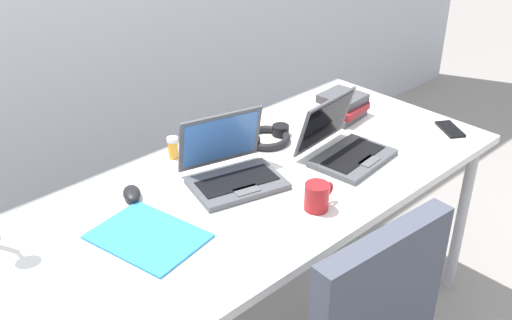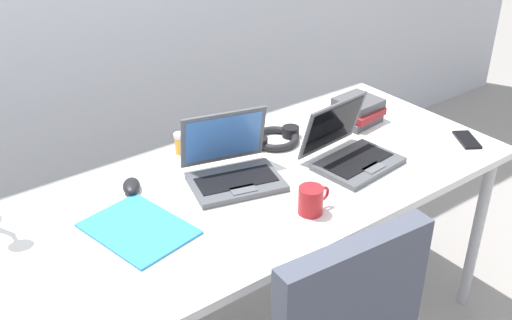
% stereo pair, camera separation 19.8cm
% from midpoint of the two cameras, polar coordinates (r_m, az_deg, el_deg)
% --- Properties ---
extents(desk, '(1.80, 0.80, 0.74)m').
position_cam_midpoint_polar(desk, '(2.05, -2.77, -3.42)').
color(desk, white).
rests_on(desk, ground_plane).
extents(laptop_far_corner, '(0.31, 0.28, 0.21)m').
position_cam_midpoint_polar(laptop_far_corner, '(2.14, 5.69, 1.20)').
color(laptop_far_corner, '#515459').
rests_on(laptop_far_corner, desk).
extents(laptop_near_mouse, '(0.35, 0.32, 0.22)m').
position_cam_midpoint_polar(laptop_near_mouse, '(2.00, -5.09, -0.97)').
color(laptop_near_mouse, '#515459').
rests_on(laptop_near_mouse, desk).
extents(computer_mouse, '(0.09, 0.11, 0.03)m').
position_cam_midpoint_polar(computer_mouse, '(1.98, -14.39, -3.15)').
color(computer_mouse, black).
rests_on(computer_mouse, desk).
extents(cell_phone, '(0.13, 0.15, 0.01)m').
position_cam_midpoint_polar(cell_phone, '(2.43, 15.53, 2.74)').
color(cell_phone, black).
rests_on(cell_phone, desk).
extents(headphones, '(0.21, 0.18, 0.04)m').
position_cam_midpoint_polar(headphones, '(2.26, -1.53, 2.05)').
color(headphones, black).
rests_on(headphones, desk).
extents(pill_bottle, '(0.04, 0.04, 0.08)m').
position_cam_midpoint_polar(pill_bottle, '(2.17, -10.39, 1.10)').
color(pill_bottle, gold).
rests_on(pill_bottle, desk).
extents(book_stack, '(0.20, 0.19, 0.09)m').
position_cam_midpoint_polar(book_stack, '(2.45, 5.81, 4.97)').
color(book_stack, '#4C4C51').
rests_on(book_stack, desk).
extents(paper_folder_back_right, '(0.29, 0.35, 0.01)m').
position_cam_midpoint_polar(paper_folder_back_right, '(1.80, -13.23, -7.10)').
color(paper_folder_back_right, '#338CC6').
rests_on(paper_folder_back_right, desk).
extents(coffee_mug, '(0.11, 0.08, 0.09)m').
position_cam_midpoint_polar(coffee_mug, '(1.85, 2.73, -3.52)').
color(coffee_mug, '#B21E23').
rests_on(coffee_mug, desk).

